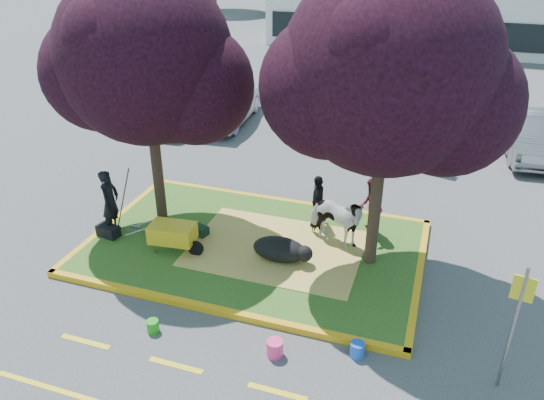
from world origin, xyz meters
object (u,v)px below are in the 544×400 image
(bucket_pink, at_px, (275,348))
(car_silver, at_px, (228,103))
(cow, at_px, (335,220))
(handler, at_px, (110,202))
(bucket_green, at_px, (153,326))
(calf, at_px, (279,249))
(bucket_blue, at_px, (357,349))
(sign_post, at_px, (516,316))
(wheelbarrow, at_px, (173,233))
(car_black, at_px, (186,111))

(bucket_pink, distance_m, car_silver, 13.59)
(cow, distance_m, handler, 5.74)
(cow, relative_size, bucket_green, 6.08)
(calf, xyz_separation_m, handler, (-4.52, -0.12, 0.58))
(bucket_blue, relative_size, car_silver, 0.06)
(handler, relative_size, bucket_pink, 5.03)
(handler, distance_m, bucket_green, 4.19)
(handler, distance_m, sign_post, 9.67)
(cow, relative_size, wheelbarrow, 0.83)
(bucket_pink, relative_size, car_silver, 0.07)
(cow, xyz_separation_m, car_silver, (-6.26, 8.13, -0.05))
(car_silver, bearing_deg, calf, 115.03)
(cow, bearing_deg, calf, 153.75)
(car_black, bearing_deg, handler, -72.11)
(wheelbarrow, distance_m, car_black, 9.48)
(calf, height_order, bucket_green, calf)
(calf, distance_m, car_silver, 10.59)
(cow, relative_size, bucket_blue, 5.35)
(sign_post, relative_size, car_silver, 0.53)
(cow, xyz_separation_m, bucket_pink, (-0.23, -4.03, -0.67))
(handler, bearing_deg, bucket_blue, -115.22)
(handler, distance_m, wheelbarrow, 2.02)
(bucket_green, relative_size, bucket_pink, 0.78)
(bucket_pink, height_order, car_silver, car_silver)
(handler, distance_m, car_black, 8.49)
(bucket_green, bearing_deg, calf, 61.14)
(handler, xyz_separation_m, bucket_pink, (5.37, -2.81, -0.84))
(bucket_green, distance_m, car_black, 12.22)
(cow, bearing_deg, bucket_green, 164.65)
(handler, height_order, wheelbarrow, handler)
(handler, relative_size, car_silver, 0.36)
(handler, height_order, bucket_blue, handler)
(wheelbarrow, bearing_deg, cow, 17.32)
(handler, height_order, bucket_green, handler)
(calf, height_order, handler, handler)
(car_black, bearing_deg, calf, -47.02)
(wheelbarrow, relative_size, bucket_blue, 6.45)
(wheelbarrow, relative_size, car_silver, 0.41)
(bucket_pink, relative_size, bucket_blue, 1.13)
(bucket_blue, bearing_deg, wheelbarrow, 158.25)
(wheelbarrow, xyz_separation_m, sign_post, (7.44, -1.88, 0.92))
(sign_post, bearing_deg, bucket_blue, -168.74)
(calf, relative_size, sign_post, 0.51)
(calf, distance_m, sign_post, 5.53)
(cow, height_order, car_silver, car_silver)
(wheelbarrow, bearing_deg, bucket_pink, -41.69)
(sign_post, height_order, car_silver, sign_post)
(wheelbarrow, distance_m, sign_post, 7.73)
(handler, bearing_deg, sign_post, -109.99)
(bucket_blue, xyz_separation_m, car_silver, (-7.52, 11.67, 0.64))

